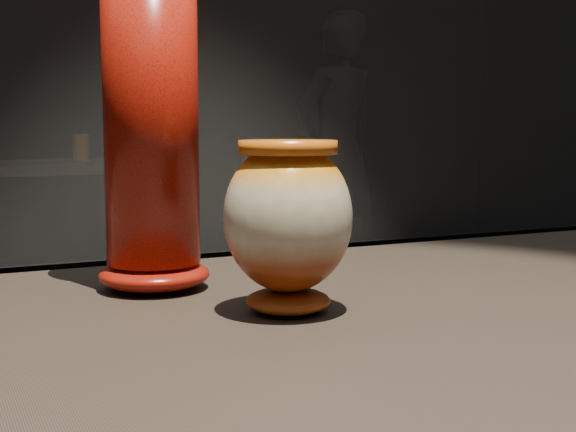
# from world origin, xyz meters

# --- Properties ---
(main_vase) EXTENTS (0.18, 0.18, 0.19)m
(main_vase) POSITION_xyz_m (-0.16, 0.04, 1.00)
(main_vase) COLOR maroon
(main_vase) RESTS_ON display_plinth
(tall_vase) EXTENTS (0.16, 0.16, 0.44)m
(tall_vase) POSITION_xyz_m (-0.26, 0.22, 1.11)
(tall_vase) COLOR #B8140C
(tall_vase) RESTS_ON display_plinth
(back_vase_right) EXTENTS (0.08, 0.08, 0.14)m
(back_vase_right) POSITION_xyz_m (0.23, 3.40, 0.97)
(back_vase_right) COLOR #9D5F16
(back_vase_right) RESTS_ON back_shelf
(visitor) EXTENTS (0.75, 0.59, 1.81)m
(visitor) POSITION_xyz_m (1.98, 3.90, 0.90)
(visitor) COLOR black
(visitor) RESTS_ON ground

